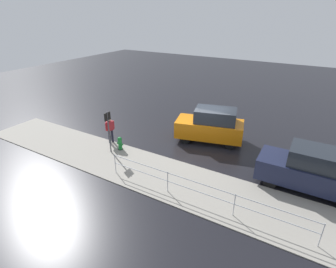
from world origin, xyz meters
name	(u,v)px	position (x,y,z in m)	size (l,w,h in m)	color
ground_plane	(201,142)	(0.00, 0.00, 0.00)	(60.00, 60.00, 0.00)	black
kerb_strip	(165,177)	(0.00, 4.20, 0.02)	(24.00, 3.20, 0.04)	gray
moving_hatchback	(211,125)	(-0.37, -0.46, 1.03)	(4.20, 2.62, 2.06)	orange
parked_sedan	(313,170)	(-5.94, 1.75, 1.00)	(4.30, 1.76, 1.98)	#191E38
fire_hydrant	(120,144)	(3.58, 3.16, 0.40)	(0.42, 0.31, 0.80)	#197A2D
pedestrian	(110,128)	(4.60, 2.77, 0.96)	(0.35, 0.54, 1.62)	#B2262D
metal_railing	(199,189)	(-2.13, 5.10, 0.74)	(8.79, 0.04, 1.05)	#B7BABF
sign_post	(108,126)	(3.85, 3.65, 1.58)	(0.07, 0.44, 2.40)	#4C4C51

